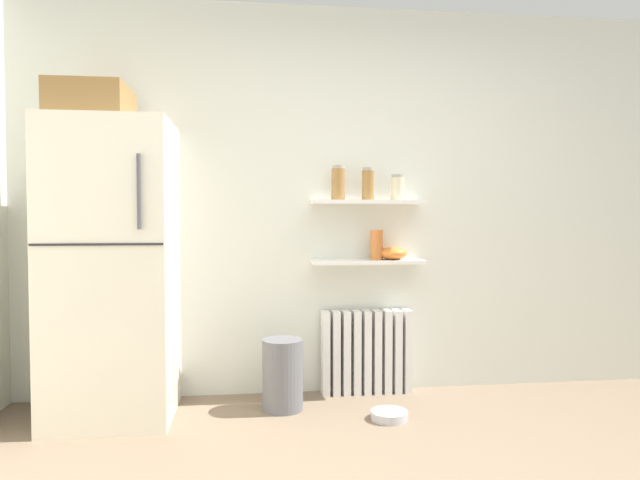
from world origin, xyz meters
TOP-DOWN VIEW (x-y plane):
  - back_wall at (0.00, 2.05)m, footprint 7.04×0.10m
  - refrigerator at (-1.49, 1.66)m, footprint 0.70×0.71m
  - radiator at (0.10, 1.92)m, footprint 0.61×0.12m
  - wall_shelf_lower at (0.10, 1.89)m, footprint 0.74×0.22m
  - wall_shelf_upper at (0.10, 1.89)m, footprint 0.74×0.22m
  - storage_jar_0 at (-0.10, 1.89)m, footprint 0.09×0.09m
  - storage_jar_1 at (0.10, 1.89)m, footprint 0.08×0.08m
  - storage_jar_2 at (0.30, 1.89)m, footprint 0.09×0.09m
  - vase at (0.16, 1.89)m, footprint 0.09×0.09m
  - shelf_bowl at (0.27, 1.89)m, footprint 0.19×0.19m
  - trash_bin at (-0.48, 1.66)m, footprint 0.25×0.25m
  - pet_food_bowl at (0.13, 1.41)m, footprint 0.22×0.22m

SIDE VIEW (x-z plane):
  - pet_food_bowl at x=0.13m, z-range 0.00..0.05m
  - trash_bin at x=-0.48m, z-range 0.00..0.44m
  - radiator at x=0.10m, z-range 0.00..0.56m
  - wall_shelf_lower at x=0.10m, z-range 0.88..0.91m
  - refrigerator at x=-1.49m, z-range -0.06..1.89m
  - shelf_bowl at x=0.27m, z-range 0.91..0.99m
  - vase at x=0.16m, z-range 0.91..1.10m
  - wall_shelf_upper at x=0.10m, z-range 1.28..1.30m
  - back_wall at x=0.00m, z-range 0.00..2.60m
  - storage_jar_2 at x=0.30m, z-range 1.30..1.47m
  - storage_jar_1 at x=0.10m, z-range 1.30..1.51m
  - storage_jar_0 at x=-0.10m, z-range 1.30..1.53m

